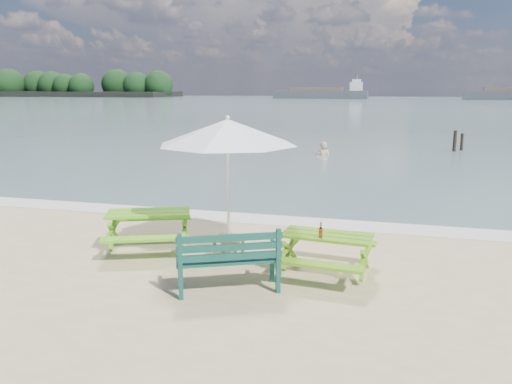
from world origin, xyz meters
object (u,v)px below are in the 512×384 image
(side_table, at_px, (229,245))
(beer_bottle, at_px, (321,233))
(patio_umbrella, at_px, (228,132))
(park_bench, at_px, (228,272))
(picnic_table_left, at_px, (149,231))
(picnic_table_right, at_px, (326,255))
(swimmer, at_px, (323,161))

(side_table, relative_size, beer_bottle, 2.16)
(patio_umbrella, height_order, beer_bottle, patio_umbrella)
(park_bench, bearing_deg, beer_bottle, 33.19)
(side_table, bearing_deg, picnic_table_left, -176.15)
(patio_umbrella, bearing_deg, beer_bottle, -23.20)
(side_table, distance_m, beer_bottle, 2.04)
(picnic_table_right, height_order, swimmer, picnic_table_right)
(picnic_table_left, relative_size, swimmer, 1.19)
(picnic_table_right, bearing_deg, beer_bottle, -109.56)
(side_table, bearing_deg, beer_bottle, -23.20)
(patio_umbrella, distance_m, beer_bottle, 2.45)
(patio_umbrella, relative_size, swimmer, 1.46)
(picnic_table_left, relative_size, beer_bottle, 8.77)
(park_bench, bearing_deg, picnic_table_left, 144.07)
(beer_bottle, bearing_deg, picnic_table_right, 70.44)
(swimmer, bearing_deg, side_table, -89.64)
(picnic_table_right, bearing_deg, swimmer, 97.52)
(picnic_table_left, bearing_deg, park_bench, -35.93)
(park_bench, height_order, side_table, park_bench)
(picnic_table_left, distance_m, picnic_table_right, 3.45)
(patio_umbrella, bearing_deg, picnic_table_left, -176.15)
(picnic_table_right, relative_size, side_table, 3.30)
(patio_umbrella, bearing_deg, side_table, -75.96)
(picnic_table_right, height_order, patio_umbrella, patio_umbrella)
(picnic_table_right, bearing_deg, park_bench, -142.36)
(park_bench, distance_m, swimmer, 15.85)
(side_table, xyz_separation_m, beer_bottle, (1.79, -0.77, 0.60))
(patio_umbrella, bearing_deg, park_bench, -72.35)
(picnic_table_left, height_order, patio_umbrella, patio_umbrella)
(picnic_table_left, bearing_deg, patio_umbrella, 3.85)
(picnic_table_right, relative_size, park_bench, 1.08)
(side_table, xyz_separation_m, swimmer, (-0.09, 14.22, -0.47))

